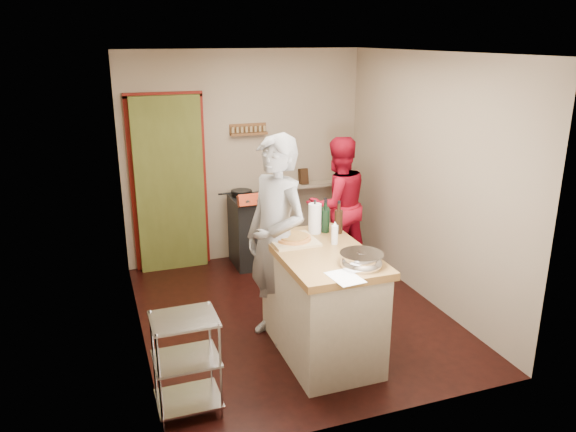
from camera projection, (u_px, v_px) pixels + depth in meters
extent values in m
plane|color=black|center=(292.00, 314.00, 5.80)|extent=(3.50, 3.50, 0.00)
cube|color=gray|center=(244.00, 157.00, 6.97)|extent=(3.00, 0.04, 2.60)
cube|color=#565B23|center=(168.00, 182.00, 6.79)|extent=(0.80, 0.40, 2.10)
cube|color=maroon|center=(133.00, 187.00, 6.59)|extent=(0.06, 0.06, 2.10)
cube|color=maroon|center=(203.00, 181.00, 6.86)|extent=(0.06, 0.06, 2.10)
cube|color=maroon|center=(163.00, 95.00, 6.40)|extent=(0.90, 0.06, 0.06)
cube|color=brown|center=(249.00, 134.00, 6.85)|extent=(0.46, 0.09, 0.03)
cube|color=brown|center=(248.00, 128.00, 6.86)|extent=(0.46, 0.02, 0.12)
cube|color=olive|center=(249.00, 129.00, 6.83)|extent=(0.42, 0.04, 0.07)
cube|color=gray|center=(318.00, 184.00, 7.30)|extent=(0.80, 0.18, 0.04)
cube|color=black|center=(303.00, 176.00, 7.20)|extent=(0.10, 0.14, 0.22)
cube|color=gray|center=(132.00, 208.00, 4.92)|extent=(0.04, 3.50, 2.60)
cube|color=gray|center=(427.00, 180.00, 5.88)|extent=(0.04, 3.50, 2.60)
cube|color=white|center=(293.00, 51.00, 5.00)|extent=(3.00, 3.50, 0.02)
cube|color=black|center=(257.00, 233.00, 6.97)|extent=(0.60, 0.55, 0.80)
cube|color=black|center=(256.00, 200.00, 6.84)|extent=(0.60, 0.55, 0.06)
cube|color=maroon|center=(263.00, 199.00, 6.56)|extent=(0.60, 0.15, 0.17)
cylinder|color=black|center=(241.00, 193.00, 6.89)|extent=(0.26, 0.26, 0.05)
cylinder|color=silver|center=(160.00, 384.00, 3.96)|extent=(0.02, 0.02, 0.80)
cylinder|color=silver|center=(221.00, 372.00, 4.10)|extent=(0.02, 0.02, 0.80)
cylinder|color=silver|center=(154.00, 358.00, 4.28)|extent=(0.02, 0.02, 0.80)
cylinder|color=silver|center=(211.00, 347.00, 4.42)|extent=(0.02, 0.02, 0.80)
cube|color=silver|center=(189.00, 399.00, 4.28)|extent=(0.48, 0.40, 0.02)
cube|color=silver|center=(186.00, 359.00, 4.17)|extent=(0.48, 0.40, 0.02)
cube|color=silver|center=(184.00, 319.00, 4.07)|extent=(0.48, 0.40, 0.02)
cube|color=#BCB3A0|center=(321.00, 305.00, 4.98)|extent=(0.71, 1.24, 0.92)
cube|color=olive|center=(322.00, 254.00, 4.82)|extent=(0.77, 1.31, 0.06)
cube|color=tan|center=(293.00, 241.00, 5.01)|extent=(0.40, 0.40, 0.02)
cylinder|color=gold|center=(293.00, 238.00, 5.00)|extent=(0.32, 0.32, 0.02)
ellipsoid|color=silver|center=(361.00, 260.00, 4.47)|extent=(0.35, 0.35, 0.11)
cylinder|color=white|center=(315.00, 218.00, 5.20)|extent=(0.12, 0.12, 0.28)
cylinder|color=silver|center=(335.00, 235.00, 4.94)|extent=(0.06, 0.06, 0.17)
cube|color=white|center=(345.00, 277.00, 4.27)|extent=(0.24, 0.32, 0.00)
cylinder|color=black|center=(325.00, 214.00, 5.28)|extent=(0.08, 0.08, 0.31)
cylinder|color=black|center=(339.00, 217.00, 5.19)|extent=(0.08, 0.08, 0.31)
cylinder|color=black|center=(326.00, 216.00, 5.22)|extent=(0.08, 0.08, 0.31)
imported|color=#A4A5A9|center=(276.00, 241.00, 5.07)|extent=(0.70, 0.83, 1.94)
imported|color=#AD0B21|center=(338.00, 205.00, 6.68)|extent=(0.85, 0.69, 1.64)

